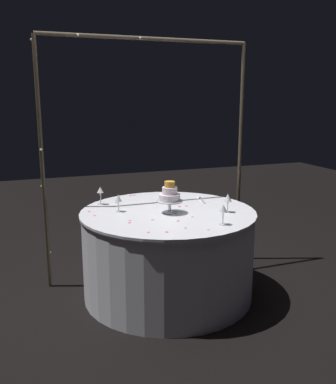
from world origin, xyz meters
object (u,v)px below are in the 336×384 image
Objects in this scene: main_table at (168,253)px; tiered_cake at (170,195)px; wine_glass_1 at (223,209)px; cake_knife at (201,199)px; wine_glass_0 at (100,191)px; wine_glass_2 at (166,191)px; wine_glass_4 at (228,199)px; wine_glass_3 at (118,199)px; decorative_arch at (149,126)px.

tiered_cake is (-0.01, -0.06, 0.53)m from main_table.
cake_knife is at bearing 77.09° from wine_glass_1.
wine_glass_2 is (0.59, -0.10, -0.02)m from wine_glass_0.
wine_glass_4 reaches higher than main_table.
wine_glass_0 is (-0.49, 0.42, 0.50)m from main_table.
main_table is 0.76m from wine_glass_1.
wine_glass_4 is (0.36, -0.53, 0.01)m from wine_glass_2.
wine_glass_0 is 0.55× the size of cake_knife.
cake_knife is (0.93, -0.15, -0.12)m from wine_glass_0.
wine_glass_4 is 0.50m from cake_knife.
main_table is 0.71m from wine_glass_4.
main_table is at bearing 83.10° from tiered_cake.
wine_glass_3 is 0.92m from wine_glass_4.
wine_glass_3 is at bearing 154.78° from tiered_cake.
wine_glass_2 is (0.10, 0.38, -0.05)m from tiered_cake.
decorative_arch is at bearing 150.86° from cake_knife.
main_table is at bearing -40.73° from wine_glass_0.
decorative_arch reaches higher than wine_glass_3.
wine_glass_0 is at bearing 107.12° from wine_glass_3.
decorative_arch is 7.63× the size of cake_knife.
decorative_arch is 1.18m from main_table.
main_table is 0.54m from tiered_cake.
main_table is at bearing -17.42° from wine_glass_3.
tiered_cake is 1.71× the size of wine_glass_1.
wine_glass_4 reaches higher than wine_glass_3.
main_table is 9.94× the size of wine_glass_3.
decorative_arch reaches higher than wine_glass_0.
tiered_cake reaches higher than cake_knife.
wine_glass_2 reaches higher than cake_knife.
wine_glass_4 is at bearing -18.10° from tiered_cake.
wine_glass_0 is at bearing 135.09° from tiered_cake.
main_table is 9.48× the size of wine_glass_1.
wine_glass_4 is at bearing -33.79° from wine_glass_0.
tiered_cake is at bearing -90.84° from decorative_arch.
wine_glass_1 is 1.00× the size of wine_glass_4.
wine_glass_0 is at bearing 169.93° from wine_glass_2.
wine_glass_4 is (0.46, -0.21, 0.50)m from main_table.
wine_glass_1 is (0.26, -0.46, -0.03)m from tiered_cake.
wine_glass_2 is 0.53m from wine_glass_3.
wine_glass_2 is (0.09, -0.19, -0.58)m from decorative_arch.
decorative_arch is at bearing 89.87° from main_table.
main_table is 5.55× the size of tiered_cake.
tiered_cake is 0.92× the size of cake_knife.
tiered_cake reaches higher than wine_glass_1.
wine_glass_3 is at bearing -158.61° from wine_glass_2.
wine_glass_0 reaches higher than main_table.
wine_glass_0 is at bearing 146.21° from wine_glass_4.
wine_glass_4 is at bearing 56.26° from wine_glass_1.
cake_knife is (0.84, 0.15, -0.11)m from wine_glass_3.
wine_glass_0 is at bearing -169.86° from decorative_arch.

